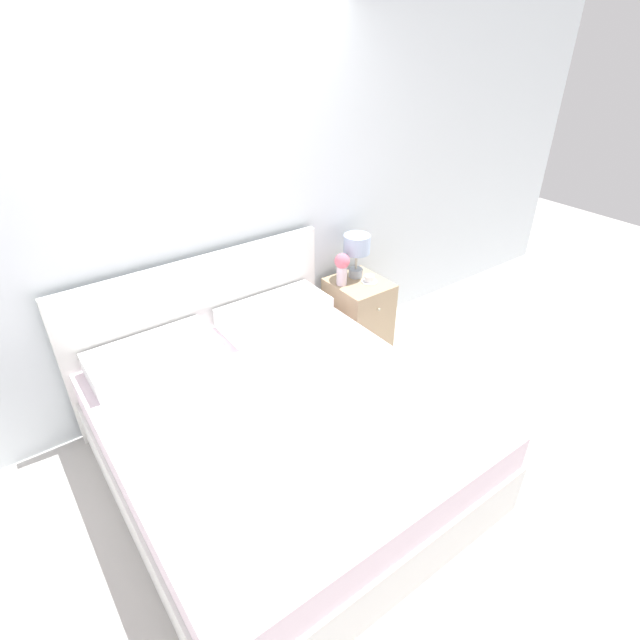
% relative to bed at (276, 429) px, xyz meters
% --- Properties ---
extents(ground_plane, '(12.00, 12.00, 0.00)m').
position_rel_bed_xyz_m(ground_plane, '(0.00, 0.93, -0.29)').
color(ground_plane, '#BCB7B2').
extents(wall_back, '(8.00, 0.06, 2.60)m').
position_rel_bed_xyz_m(wall_back, '(0.00, 1.00, 1.01)').
color(wall_back, white).
rests_on(wall_back, ground_plane).
extents(bed, '(1.84, 2.01, 1.06)m').
position_rel_bed_xyz_m(bed, '(0.00, 0.00, 0.00)').
color(bed, white).
rests_on(bed, ground_plane).
extents(nightstand, '(0.40, 0.47, 0.62)m').
position_rel_bed_xyz_m(nightstand, '(1.21, 0.68, 0.01)').
color(nightstand, tan).
rests_on(nightstand, ground_plane).
extents(table_lamp, '(0.21, 0.21, 0.35)m').
position_rel_bed_xyz_m(table_lamp, '(1.25, 0.78, 0.57)').
color(table_lamp, '#A8B2BC').
rests_on(table_lamp, nightstand).
extents(flower_vase, '(0.12, 0.12, 0.25)m').
position_rel_bed_xyz_m(flower_vase, '(1.08, 0.74, 0.47)').
color(flower_vase, silver).
rests_on(flower_vase, nightstand).
extents(teacup, '(0.12, 0.12, 0.05)m').
position_rel_bed_xyz_m(teacup, '(1.27, 0.64, 0.34)').
color(teacup, white).
rests_on(teacup, nightstand).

